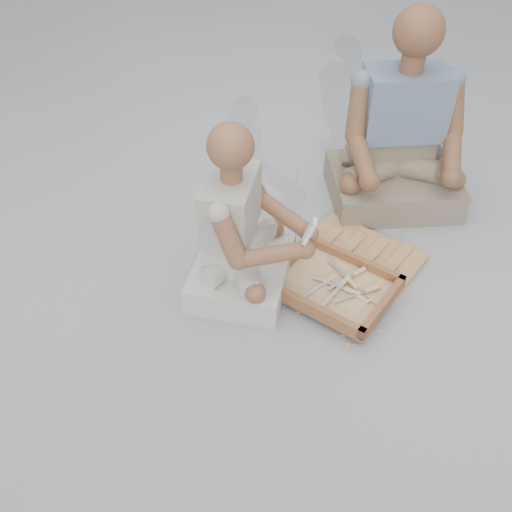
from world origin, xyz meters
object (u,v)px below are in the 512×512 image
at_px(tool_tray, 334,286).
at_px(companion, 399,143).
at_px(carved_panel, 360,255).
at_px(craftsman, 241,236).

distance_m(tool_tray, companion, 0.87).
xyz_separation_m(carved_panel, craftsman, (-0.46, -0.35, 0.25)).
relative_size(carved_panel, craftsman, 0.67).
bearing_deg(tool_tray, companion, 83.97).
relative_size(carved_panel, tool_tray, 0.92).
bearing_deg(carved_panel, craftsman, -143.12).
xyz_separation_m(carved_panel, tool_tray, (-0.05, -0.28, 0.04)).
distance_m(tool_tray, craftsman, 0.47).
xyz_separation_m(tool_tray, craftsman, (-0.41, -0.06, 0.21)).
distance_m(craftsman, companion, 1.02).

